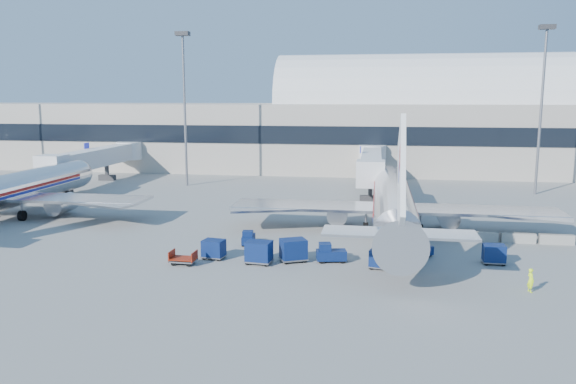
% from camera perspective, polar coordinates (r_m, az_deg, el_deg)
% --- Properties ---
extents(ground, '(260.00, 260.00, 0.00)m').
position_cam_1_polar(ground, '(52.89, -0.27, -4.81)').
color(ground, gray).
rests_on(ground, ground).
extents(terminal, '(170.00, 28.15, 21.00)m').
position_cam_1_polar(terminal, '(108.89, -2.62, 6.60)').
color(terminal, '#B2AA9E').
rests_on(terminal, ground).
extents(airliner_main, '(32.00, 37.26, 12.07)m').
position_cam_1_polar(airliner_main, '(56.04, 10.63, -1.09)').
color(airliner_main, silver).
rests_on(airliner_main, ground).
extents(airliner_mid, '(32.00, 37.26, 12.07)m').
position_cam_1_polar(airliner_mid, '(68.97, -26.85, 0.02)').
color(airliner_mid, silver).
rests_on(airliner_mid, ground).
extents(jetbridge_near, '(4.40, 27.50, 6.25)m').
position_cam_1_polar(jetbridge_near, '(81.90, 8.49, 3.01)').
color(jetbridge_near, silver).
rests_on(jetbridge_near, ground).
extents(jetbridge_mid, '(4.40, 27.50, 6.25)m').
position_cam_1_polar(jetbridge_mid, '(92.33, -18.61, 3.35)').
color(jetbridge_mid, silver).
rests_on(jetbridge_mid, ground).
extents(mast_west, '(2.00, 1.20, 22.60)m').
position_cam_1_polar(mast_west, '(85.39, -10.51, 10.52)').
color(mast_west, slate).
rests_on(mast_west, ground).
extents(mast_east, '(2.00, 1.20, 22.60)m').
position_cam_1_polar(mast_east, '(83.47, 24.47, 9.86)').
color(mast_east, slate).
rests_on(mast_east, ground).
extents(barrier_near, '(3.00, 0.55, 0.90)m').
position_cam_1_polar(barrier_near, '(54.95, 19.01, -4.31)').
color(barrier_near, '#9E9E96').
rests_on(barrier_near, ground).
extents(barrier_mid, '(3.00, 0.55, 0.90)m').
position_cam_1_polar(barrier_mid, '(55.63, 22.36, -4.34)').
color(barrier_mid, '#9E9E96').
rests_on(barrier_mid, ground).
extents(barrier_far, '(3.00, 0.55, 0.90)m').
position_cam_1_polar(barrier_far, '(56.50, 25.63, -4.36)').
color(barrier_far, '#9E9E96').
rests_on(barrier_far, ground).
extents(tug_lead, '(2.58, 1.65, 1.55)m').
position_cam_1_polar(tug_lead, '(45.73, 4.30, -6.22)').
color(tug_lead, '#0A1B4B').
rests_on(tug_lead, ground).
extents(tug_right, '(2.36, 2.22, 1.41)m').
position_cam_1_polar(tug_right, '(48.80, 13.13, -5.51)').
color(tug_right, '#0A1B4B').
rests_on(tug_right, ground).
extents(tug_left, '(1.27, 2.20, 1.37)m').
position_cam_1_polar(tug_left, '(50.91, -4.07, -4.68)').
color(tug_left, '#0A1B4B').
rests_on(tug_left, ground).
extents(cart_train_a, '(2.58, 2.35, 1.85)m').
position_cam_1_polar(cart_train_a, '(45.61, 0.55, -5.87)').
color(cart_train_a, '#0A1B4B').
rests_on(cart_train_a, ground).
extents(cart_train_b, '(2.22, 1.80, 1.81)m').
position_cam_1_polar(cart_train_b, '(45.08, -2.96, -6.10)').
color(cart_train_b, '#0A1B4B').
rests_on(cart_train_b, ground).
extents(cart_train_c, '(1.99, 1.64, 1.59)m').
position_cam_1_polar(cart_train_c, '(46.82, -7.55, -5.73)').
color(cart_train_c, '#0A1B4B').
rests_on(cart_train_c, ground).
extents(cart_solo_near, '(1.99, 1.69, 1.53)m').
position_cam_1_polar(cart_solo_near, '(44.35, 9.42, -6.69)').
color(cart_solo_near, '#0A1B4B').
rests_on(cart_solo_near, ground).
extents(cart_solo_far, '(1.78, 1.36, 1.56)m').
position_cam_1_polar(cart_solo_far, '(47.91, 20.20, -5.91)').
color(cart_solo_far, '#0A1B4B').
rests_on(cart_solo_far, ground).
extents(cart_open_red, '(2.06, 1.48, 0.54)m').
position_cam_1_polar(cart_open_red, '(45.76, -10.56, -6.77)').
color(cart_open_red, slate).
rests_on(cart_open_red, ground).
extents(ramp_worker, '(0.56, 0.70, 1.66)m').
position_cam_1_polar(ramp_worker, '(42.12, 23.42, -8.22)').
color(ramp_worker, '#C2F219').
rests_on(ramp_worker, ground).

